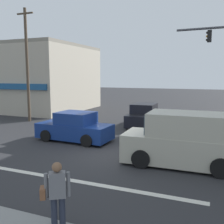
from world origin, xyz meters
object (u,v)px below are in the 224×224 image
Objects in this scene: sedan_crossing_center at (144,116)px; sedan_approaching_near at (75,128)px; van_parked_curbside at (185,141)px; utility_pole_near_left at (27,64)px; pedestrian_foreground_with_bag at (57,193)px.

sedan_approaching_near is at bearing -113.05° from sedan_crossing_center.
van_parked_curbside is 1.11× the size of sedan_approaching_near.
utility_pole_near_left is at bearing -169.65° from sedan_crossing_center.
van_parked_curbside reaches higher than sedan_crossing_center.
van_parked_curbside reaches higher than pedestrian_foreground_with_bag.
sedan_crossing_center is at bearing 96.82° from pedestrian_foreground_with_bag.
van_parked_curbside is at bearing 70.08° from pedestrian_foreground_with_bag.
van_parked_curbside is 1.12× the size of sedan_crossing_center.
pedestrian_foreground_with_bag is at bearing -109.92° from van_parked_curbside.
sedan_crossing_center is 2.47× the size of pedestrian_foreground_with_bag.
sedan_crossing_center is (2.38, 5.60, 0.00)m from sedan_approaching_near.
pedestrian_foreground_with_bag is at bearing -83.18° from sedan_crossing_center.
utility_pole_near_left reaches higher than sedan_crossing_center.
utility_pole_near_left is 2.03× the size of sedan_approaching_near.
pedestrian_foreground_with_bag is at bearing -48.22° from utility_pole_near_left.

